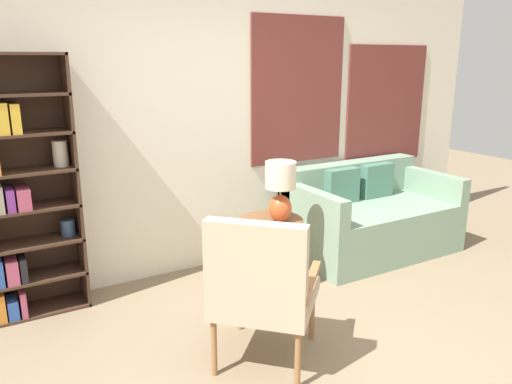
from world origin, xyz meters
name	(u,v)px	position (x,y,z in m)	size (l,w,h in m)	color
ground_plane	(350,381)	(0.00, 0.00, 0.00)	(14.00, 14.00, 0.00)	#847056
wall_back	(209,116)	(0.07, 2.03, 1.36)	(6.40, 0.08, 2.70)	silver
bookshelf	(1,195)	(-1.61, 1.85, 0.93)	(0.83, 0.30, 1.88)	#422B1E
armchair	(261,284)	(-0.38, 0.38, 0.55)	(0.85, 0.85, 0.98)	olive
couch	(369,218)	(1.54, 1.54, 0.33)	(1.60, 0.92, 0.83)	gray
side_table	(270,227)	(0.28, 1.35, 0.51)	(0.53, 0.53, 0.58)	brown
table_lamp	(280,188)	(0.32, 1.27, 0.86)	(0.25, 0.25, 0.49)	#C65128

